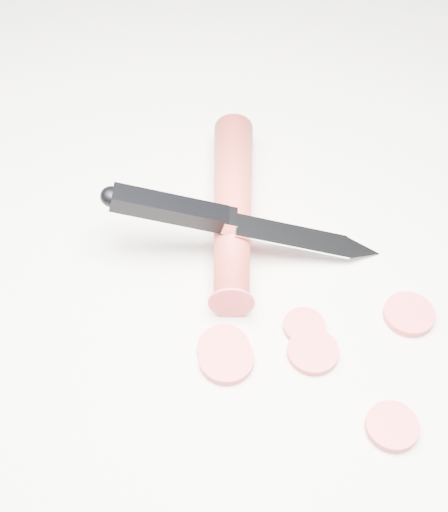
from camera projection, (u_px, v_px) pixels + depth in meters
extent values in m
plane|color=silver|center=(282.00, 285.00, 0.57)|extent=(2.40, 2.40, 0.00)
cylinder|color=red|center=(233.00, 207.00, 0.60)|extent=(0.08, 0.20, 0.03)
cylinder|color=#DF4749|center=(226.00, 360.00, 0.52)|extent=(0.04, 0.04, 0.01)
cylinder|color=#DF4749|center=(224.00, 348.00, 0.53)|extent=(0.04, 0.04, 0.01)
cylinder|color=#DF4749|center=(304.00, 326.00, 0.54)|extent=(0.03, 0.03, 0.01)
cylinder|color=#DF4749|center=(392.00, 427.00, 0.49)|extent=(0.04, 0.04, 0.01)
cylinder|color=#DF4749|center=(409.00, 314.00, 0.55)|extent=(0.04, 0.04, 0.01)
cylinder|color=#DF4749|center=(313.00, 352.00, 0.53)|extent=(0.04, 0.04, 0.01)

